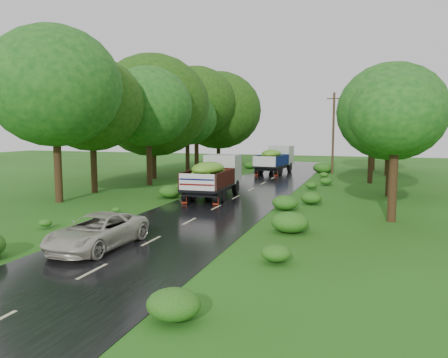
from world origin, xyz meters
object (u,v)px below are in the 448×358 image
at_px(truck_far, 276,158).
at_px(utility_pole, 333,132).
at_px(car, 97,231).
at_px(truck_near, 215,174).

distance_m(truck_far, utility_pole, 6.36).
xyz_separation_m(car, utility_pole, (6.31, 31.66, 3.55)).
bearing_deg(truck_far, car, -85.46).
bearing_deg(utility_pole, truck_far, -159.12).
relative_size(truck_near, truck_far, 0.98).
distance_m(truck_near, car, 13.10).
relative_size(truck_far, car, 1.47).
bearing_deg(truck_near, truck_far, 85.52).
height_order(truck_near, car, truck_near).
height_order(truck_far, car, truck_far).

